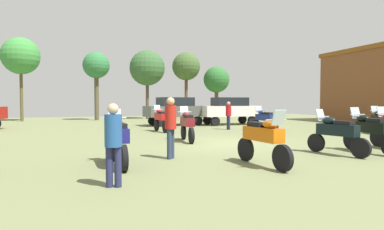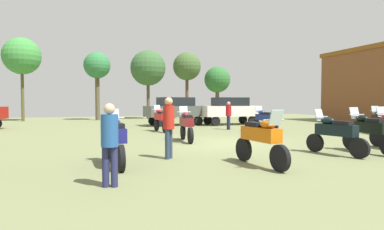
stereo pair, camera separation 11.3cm
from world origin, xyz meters
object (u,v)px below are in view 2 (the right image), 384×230
at_px(motorcycle_6, 261,138).
at_px(car_2, 176,109).
at_px(person_2, 110,139).
at_px(tree_2, 148,68).
at_px(motorcycle_7, 186,124).
at_px(car_3, 230,109).
at_px(tree_5, 217,80).
at_px(motorcycle_5, 264,119).
at_px(motorcycle_9, 160,119).
at_px(person_3, 169,123).
at_px(tree_1, 187,67).
at_px(person_1, 229,113).
at_px(motorcycle_4, 382,121).
at_px(tree_3, 22,56).
at_px(motorcycle_8, 368,131).
at_px(motorcycle_2, 335,133).
at_px(tree_4, 97,67).
at_px(motorcycle_11, 116,138).

height_order(motorcycle_6, car_2, car_2).
distance_m(person_2, tree_2, 25.88).
xyz_separation_m(motorcycle_7, car_3, (5.95, 8.40, 0.43)).
bearing_deg(motorcycle_6, car_3, -117.61).
xyz_separation_m(car_2, tree_5, (6.80, 8.57, 2.74)).
bearing_deg(motorcycle_6, motorcycle_5, -127.14).
xyz_separation_m(motorcycle_9, person_3, (-1.66, -8.54, 0.34)).
relative_size(person_3, tree_1, 0.28).
distance_m(person_1, tree_1, 13.84).
relative_size(car_2, tree_2, 0.67).
height_order(motorcycle_5, car_3, car_3).
distance_m(motorcycle_4, car_2, 12.76).
distance_m(person_1, person_2, 13.69).
relative_size(motorcycle_5, tree_3, 0.29).
bearing_deg(motorcycle_9, motorcycle_8, -69.28).
distance_m(motorcycle_8, person_1, 9.58).
distance_m(tree_1, tree_5, 3.48).
relative_size(motorcycle_8, car_2, 0.50).
xyz_separation_m(motorcycle_9, tree_5, (8.91, 13.00, 3.18)).
distance_m(motorcycle_6, person_1, 11.08).
distance_m(motorcycle_7, tree_1, 19.20).
xyz_separation_m(motorcycle_9, tree_2, (1.84, 13.74, 4.23)).
relative_size(motorcycle_6, car_2, 0.50).
bearing_deg(person_2, motorcycle_4, 38.83).
bearing_deg(motorcycle_7, person_2, -113.87).
bearing_deg(motorcycle_4, motorcycle_2, -133.64).
bearing_deg(car_2, motorcycle_9, 146.55).
distance_m(motorcycle_2, tree_2, 23.70).
distance_m(motorcycle_8, person_2, 8.62).
bearing_deg(motorcycle_9, tree_4, 96.50).
xyz_separation_m(motorcycle_5, person_2, (-9.33, -9.75, 0.26)).
relative_size(person_1, tree_4, 0.27).
xyz_separation_m(motorcycle_2, motorcycle_11, (-6.79, 0.39, 0.02)).
height_order(motorcycle_4, motorcycle_9, motorcycle_9).
xyz_separation_m(motorcycle_2, motorcycle_7, (-3.47, 4.83, 0.02)).
height_order(motorcycle_2, motorcycle_7, motorcycle_7).
relative_size(motorcycle_9, tree_4, 0.34).
xyz_separation_m(tree_1, tree_3, (-14.86, 0.08, 0.42)).
relative_size(motorcycle_5, car_3, 0.48).
relative_size(person_3, tree_2, 0.27).
relative_size(tree_1, tree_2, 0.99).
bearing_deg(tree_3, motorcycle_2, -60.73).
xyz_separation_m(motorcycle_6, person_3, (-2.04, 1.82, 0.34)).
height_order(motorcycle_5, tree_3, tree_3).
xyz_separation_m(motorcycle_6, tree_4, (-3.37, 23.29, 4.15)).
bearing_deg(car_3, tree_5, -18.58).
distance_m(car_2, tree_3, 14.97).
height_order(motorcycle_6, tree_3, tree_3).
xyz_separation_m(car_3, person_1, (-1.81, -3.70, -0.18)).
distance_m(motorcycle_9, tree_4, 13.90).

